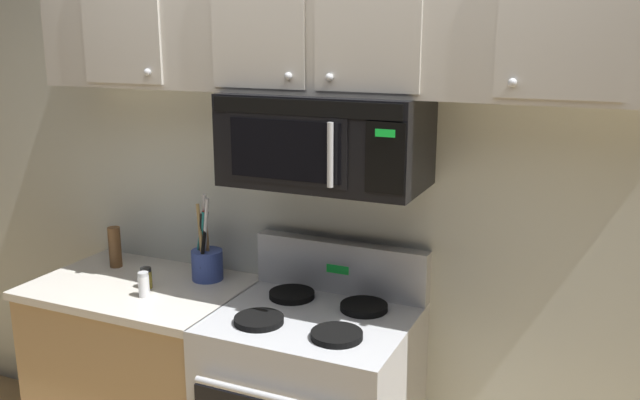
{
  "coord_description": "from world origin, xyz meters",
  "views": [
    {
      "loc": [
        1.02,
        -1.79,
        1.97
      ],
      "look_at": [
        0.0,
        0.49,
        1.35
      ],
      "focal_mm": 37.86,
      "sensor_mm": 36.0,
      "label": 1
    }
  ],
  "objects_px": {
    "utensil_crock_blue": "(207,259)",
    "salt_shaker": "(144,285)",
    "pepper_mill": "(115,247)",
    "spice_jar": "(146,278)",
    "over_range_microwave": "(325,140)"
  },
  "relations": [
    {
      "from": "utensil_crock_blue",
      "to": "salt_shaker",
      "type": "height_order",
      "value": "utensil_crock_blue"
    },
    {
      "from": "utensil_crock_blue",
      "to": "pepper_mill",
      "type": "distance_m",
      "value": 0.49
    },
    {
      "from": "pepper_mill",
      "to": "spice_jar",
      "type": "xyz_separation_m",
      "value": [
        0.31,
        -0.16,
        -0.05
      ]
    },
    {
      "from": "salt_shaker",
      "to": "over_range_microwave",
      "type": "bearing_deg",
      "value": 17.43
    },
    {
      "from": "utensil_crock_blue",
      "to": "pepper_mill",
      "type": "relative_size",
      "value": 2.02
    },
    {
      "from": "pepper_mill",
      "to": "over_range_microwave",
      "type": "bearing_deg",
      "value": -1.08
    },
    {
      "from": "utensil_crock_blue",
      "to": "pepper_mill",
      "type": "height_order",
      "value": "utensil_crock_blue"
    },
    {
      "from": "spice_jar",
      "to": "pepper_mill",
      "type": "bearing_deg",
      "value": 151.88
    },
    {
      "from": "utensil_crock_blue",
      "to": "pepper_mill",
      "type": "bearing_deg",
      "value": -175.85
    },
    {
      "from": "utensil_crock_blue",
      "to": "salt_shaker",
      "type": "relative_size",
      "value": 3.6
    },
    {
      "from": "spice_jar",
      "to": "utensil_crock_blue",
      "type": "bearing_deg",
      "value": 47.9
    },
    {
      "from": "over_range_microwave",
      "to": "spice_jar",
      "type": "xyz_separation_m",
      "value": [
        -0.78,
        -0.14,
        -0.63
      ]
    },
    {
      "from": "over_range_microwave",
      "to": "utensil_crock_blue",
      "type": "bearing_deg",
      "value": 174.7
    },
    {
      "from": "over_range_microwave",
      "to": "salt_shaker",
      "type": "xyz_separation_m",
      "value": [
        -0.72,
        -0.23,
        -0.62
      ]
    },
    {
      "from": "over_range_microwave",
      "to": "spice_jar",
      "type": "bearing_deg",
      "value": -169.64
    }
  ]
}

